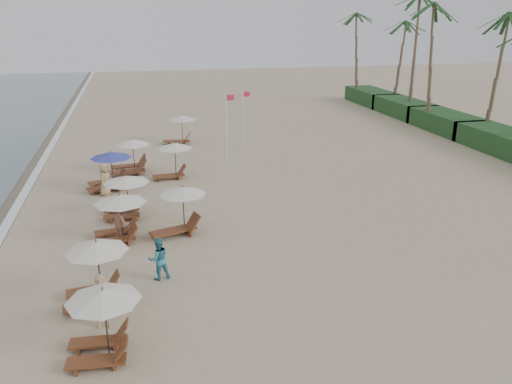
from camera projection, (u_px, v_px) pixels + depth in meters
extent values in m
plane|color=tan|center=(267.00, 272.00, 20.66)|extent=(160.00, 160.00, 0.00)
cube|color=white|center=(16.00, 209.00, 27.40)|extent=(0.50, 140.00, 0.02)
cube|color=#193D1C|center=(503.00, 141.00, 38.54)|extent=(3.20, 8.00, 1.60)
cube|color=#193D1C|center=(446.00, 122.00, 45.44)|extent=(3.20, 8.00, 1.60)
cube|color=#193D1C|center=(404.00, 108.00, 52.33)|extent=(3.20, 8.00, 1.60)
cube|color=#193D1C|center=(371.00, 97.00, 59.23)|extent=(3.20, 8.00, 1.60)
cylinder|color=brown|center=(491.00, 80.00, 40.62)|extent=(0.36, 0.36, 9.80)
cylinder|color=brown|center=(435.00, 69.00, 44.87)|extent=(0.36, 0.36, 10.60)
cylinder|color=brown|center=(414.00, 59.00, 49.72)|extent=(0.36, 0.36, 11.40)
cylinder|color=brown|center=(396.00, 66.00, 55.09)|extent=(0.36, 0.36, 9.00)
cylinder|color=brown|center=(360.00, 59.00, 59.35)|extent=(0.36, 0.36, 9.80)
cylinder|color=black|center=(106.00, 325.00, 15.25)|extent=(0.05, 0.05, 2.19)
cone|color=white|center=(103.00, 295.00, 14.92)|extent=(2.22, 2.22, 0.35)
cylinder|color=black|center=(99.00, 273.00, 18.17)|extent=(0.05, 0.05, 2.28)
cone|color=white|center=(96.00, 247.00, 17.84)|extent=(2.20, 2.20, 0.35)
cylinder|color=black|center=(122.00, 219.00, 23.31)|extent=(0.05, 0.05, 2.08)
cone|color=white|center=(120.00, 199.00, 23.00)|extent=(2.35, 2.35, 0.35)
cylinder|color=black|center=(128.00, 197.00, 26.04)|extent=(0.05, 0.05, 2.10)
cone|color=white|center=(126.00, 179.00, 25.73)|extent=(2.33, 2.33, 0.35)
cylinder|color=black|center=(112.00, 171.00, 30.31)|extent=(0.05, 0.05, 2.14)
cone|color=#353D9E|center=(111.00, 155.00, 29.99)|extent=(2.42, 2.42, 0.35)
cylinder|color=black|center=(134.00, 157.00, 33.37)|extent=(0.05, 0.05, 2.13)
cone|color=white|center=(133.00, 142.00, 33.05)|extent=(2.26, 2.26, 0.35)
cylinder|color=black|center=(184.00, 210.00, 24.20)|extent=(0.05, 0.05, 2.15)
cone|color=white|center=(183.00, 191.00, 23.88)|extent=(2.24, 2.24, 0.35)
cylinder|color=black|center=(175.00, 161.00, 32.37)|extent=(0.05, 0.05, 2.15)
cone|color=white|center=(175.00, 146.00, 32.05)|extent=(2.24, 2.24, 0.35)
cylinder|color=black|center=(182.00, 130.00, 41.06)|extent=(0.05, 0.05, 2.15)
cone|color=white|center=(182.00, 118.00, 40.75)|extent=(2.24, 2.24, 0.35)
imported|color=tan|center=(102.00, 302.00, 16.76)|extent=(0.70, 0.46, 1.89)
imported|color=teal|center=(159.00, 259.00, 19.89)|extent=(0.97, 0.83, 1.72)
imported|color=brown|center=(120.00, 221.00, 23.42)|extent=(1.29, 1.28, 1.79)
imported|color=tan|center=(105.00, 179.00, 29.17)|extent=(0.86, 1.06, 1.89)
cylinder|color=silver|center=(226.00, 128.00, 35.29)|extent=(0.08, 0.08, 4.87)
cube|color=#C5243F|center=(230.00, 98.00, 34.68)|extent=(0.55, 0.02, 0.40)
cylinder|color=silver|center=(243.00, 116.00, 40.99)|extent=(0.08, 0.08, 4.24)
cube|color=#C5243F|center=(246.00, 94.00, 40.49)|extent=(0.55, 0.02, 0.40)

